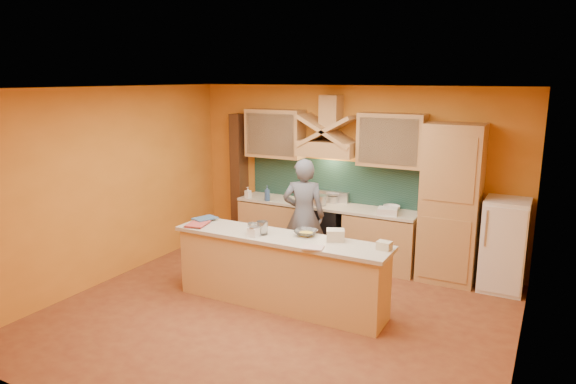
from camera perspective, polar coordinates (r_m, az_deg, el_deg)
The scene contains 36 objects.
floor at distance 6.62m, azimuth -1.36°, elevation -13.54°, with size 5.50×5.00×0.01m, color brown.
ceiling at distance 5.95m, azimuth -1.50°, elevation 11.46°, with size 5.50×5.00×0.01m, color white.
wall_back at distance 8.36m, azimuth 6.98°, elevation 2.05°, with size 5.50×0.02×2.80m, color orange.
wall_front at distance 4.24m, azimuth -18.37°, elevation -9.08°, with size 5.50×0.02×2.80m, color orange.
wall_left at distance 7.82m, azimuth -19.29°, elevation 0.71°, with size 0.02×5.00×2.80m, color orange.
wall_right at distance 5.41m, azimuth 25.04°, elevation -4.95°, with size 0.02×5.00×2.80m, color orange.
base_cabinet_left at distance 8.83m, azimuth -1.50°, elevation -3.75°, with size 1.10×0.60×0.86m, color tan.
base_cabinet_right at distance 8.11m, azimuth 10.34°, elevation -5.46°, with size 1.10×0.60×0.86m, color tan.
counter_top at distance 8.30m, azimuth 4.21°, elevation -1.49°, with size 3.00×0.62×0.04m, color beige.
stove at distance 8.42m, azimuth 4.16°, elevation -4.46°, with size 0.60×0.58×0.90m, color black.
backsplash at distance 8.48m, azimuth 5.02°, elevation 1.22°, with size 3.00×0.03×0.70m, color #18352F.
range_hood at distance 8.17m, azimuth 4.46°, elevation 4.85°, with size 0.92×0.50×0.24m, color tan.
hood_chimney at distance 8.21m, azimuth 4.81°, elevation 8.95°, with size 0.30×0.30×0.50m, color tan.
upper_cabinet_left at distance 8.66m, azimuth -1.44°, elevation 6.53°, with size 1.00×0.35×0.80m, color tan.
upper_cabinet_right at distance 7.88m, azimuth 11.41°, elevation 5.68°, with size 1.00×0.35×0.80m, color tan.
pantry_column at distance 7.70m, azimuth 17.65°, elevation -1.28°, with size 0.80×0.60×2.30m, color tan.
fridge at distance 7.74m, azimuth 22.88°, elevation -5.45°, with size 0.58×0.60×1.30m, color white.
trim_column_left at distance 9.19m, azimuth -5.42°, elevation 1.47°, with size 0.20×0.30×2.30m, color #472816.
island_body at distance 6.73m, azimuth -0.87°, elevation -9.00°, with size 2.80×0.55×0.88m, color #E1B573.
island_top at distance 6.57m, azimuth -0.89°, elevation -5.11°, with size 2.90×0.62×0.05m, color beige.
person at distance 7.77m, azimuth 1.75°, elevation -2.64°, with size 0.64×0.42×1.75m, color slate.
pot_large at distance 8.23m, azimuth 3.44°, elevation -1.05°, with size 0.24×0.24×0.16m, color #B3B3BA.
pot_small at distance 8.42m, azimuth 4.95°, elevation -0.84°, with size 0.21×0.21×0.13m, color silver.
soap_bottle_a at distance 8.70m, azimuth -4.47°, elevation -0.05°, with size 0.09×0.09×0.19m, color silver.
soap_bottle_b at distance 8.48m, azimuth -2.32°, elevation -0.14°, with size 0.10×0.10×0.26m, color #304E84.
bowl_back at distance 8.02m, azimuth 11.42°, elevation -1.77°, with size 0.26×0.26×0.08m, color white.
dish_rack at distance 7.78m, azimuth 11.02°, elevation -2.12°, with size 0.29×0.22×0.10m, color white.
book_lower at distance 7.17m, azimuth -10.91°, elevation -3.46°, with size 0.25×0.34×0.03m, color #BE4744.
book_upper at distance 7.41m, azimuth -9.70°, elevation -2.75°, with size 0.23×0.32×0.02m, color #3D5F88.
jar_large at distance 6.61m, azimuth -2.89°, elevation -4.01°, with size 0.14×0.14×0.17m, color silver.
jar_small at distance 6.64m, azimuth -3.98°, elevation -4.07°, with size 0.12×0.12×0.15m, color white.
kitchen_scale at distance 6.57m, azimuth -3.78°, elevation -4.42°, with size 0.13×0.13×0.11m, color white.
mixing_bowl at distance 6.58m, azimuth 2.01°, elevation -4.54°, with size 0.29×0.29×0.07m, color silver.
cloth at distance 6.11m, azimuth 2.78°, elevation -6.18°, with size 0.25×0.19×0.02m, color #C8ABA5.
grocery_bag_a at distance 6.38m, azimuth 5.29°, elevation -4.80°, with size 0.22×0.17×0.14m, color beige.
grocery_bag_b at distance 6.15m, azimuth 10.65°, elevation -5.86°, with size 0.16×0.13×0.10m, color beige.
Camera 1 is at (2.91, -5.18, 2.92)m, focal length 32.00 mm.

